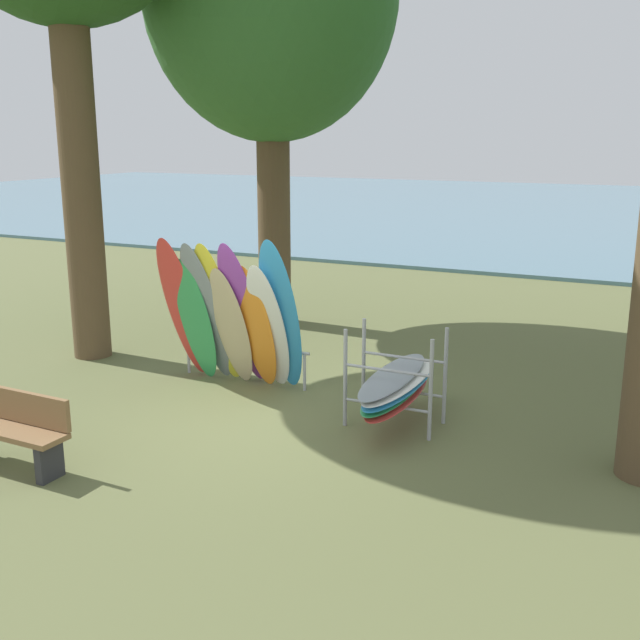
# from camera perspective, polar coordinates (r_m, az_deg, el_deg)

# --- Properties ---
(ground_plane) EXTENTS (80.00, 80.00, 0.00)m
(ground_plane) POSITION_cam_1_polar(r_m,az_deg,el_deg) (10.06, -3.88, -7.05)
(ground_plane) COLOR #60663D
(lake_water) EXTENTS (80.00, 36.00, 0.10)m
(lake_water) POSITION_cam_1_polar(r_m,az_deg,el_deg) (37.72, 18.47, 7.80)
(lake_water) COLOR slate
(lake_water) RESTS_ON ground
(leaning_board_pile) EXTENTS (2.13, 1.08, 2.25)m
(leaning_board_pile) POSITION_cam_1_polar(r_m,az_deg,el_deg) (10.84, -6.68, 0.09)
(leaning_board_pile) COLOR red
(leaning_board_pile) RESTS_ON ground
(board_storage_rack) EXTENTS (1.15, 2.12, 1.25)m
(board_storage_rack) POSITION_cam_1_polar(r_m,az_deg,el_deg) (9.58, 5.76, -4.86)
(board_storage_rack) COLOR #9EA0A5
(board_storage_rack) RESTS_ON ground
(park_bench) EXTENTS (1.41, 0.45, 0.85)m
(park_bench) POSITION_cam_1_polar(r_m,az_deg,el_deg) (9.02, -21.89, -7.53)
(park_bench) COLOR #2D2D33
(park_bench) RESTS_ON ground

